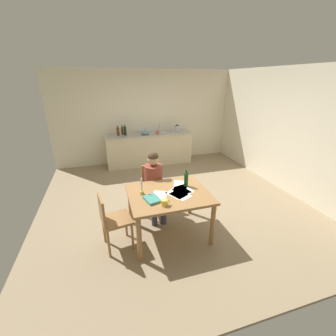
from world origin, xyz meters
TOP-DOWN VIEW (x-y plane):
  - ground_plane at (0.00, 0.00)m, footprint 5.20×5.20m
  - wall_back at (0.00, 2.60)m, footprint 5.20×0.12m
  - wall_right at (2.60, 0.00)m, footprint 0.12×5.20m
  - kitchen_counter at (0.00, 2.24)m, footprint 2.46×0.64m
  - dining_table at (-0.39, -0.97)m, footprint 1.21×0.99m
  - chair_at_table at (-0.47, -0.24)m, footprint 0.41×0.41m
  - person_seated at (-0.47, -0.39)m, footprint 0.33×0.60m
  - chair_side_empty at (-1.25, -1.05)m, footprint 0.46×0.46m
  - coffee_mug at (-0.54, -1.29)m, footprint 0.12×0.09m
  - candlestick at (-0.78, -0.89)m, footprint 0.06×0.06m
  - book_magazine at (-0.67, -1.11)m, footprint 0.24×0.29m
  - paper_letter at (-0.28, -1.04)m, footprint 0.32×0.36m
  - paper_bill at (-0.13, -0.93)m, footprint 0.27×0.34m
  - paper_envelope at (-0.12, -0.76)m, footprint 0.30×0.35m
  - paper_receipt at (-0.18, -0.97)m, footprint 0.30×0.35m
  - paper_notice at (-0.24, -1.08)m, footprint 0.32×0.36m
  - paper_flyer at (-0.54, -1.01)m, footprint 0.31×0.36m
  - wine_bottle_on_table at (-0.05, -0.83)m, footprint 0.07×0.07m
  - sink_unit at (0.36, 2.24)m, footprint 0.36×0.36m
  - bottle_oil at (-0.85, 2.25)m, footprint 0.07×0.07m
  - bottle_vinegar at (-0.72, 2.34)m, footprint 0.07×0.07m
  - bottle_wine_red at (-0.65, 2.24)m, footprint 0.07×0.07m
  - mixing_bowl at (-0.12, 2.16)m, footprint 0.24×0.24m
  - stovetop_kettle at (0.85, 2.24)m, footprint 0.18×0.18m
  - wine_glass_near_sink at (0.05, 2.39)m, footprint 0.07×0.07m
  - wine_glass_by_kettle at (-0.05, 2.39)m, footprint 0.07×0.07m
  - wine_glass_back_left at (-0.16, 2.39)m, footprint 0.07×0.07m
  - wine_glass_back_right at (-0.24, 2.39)m, footprint 0.07×0.07m
  - teacup_on_counter at (0.23, 2.09)m, footprint 0.11×0.07m

SIDE VIEW (x-z plane):
  - ground_plane at x=0.00m, z-range -0.04..0.00m
  - kitchen_counter at x=0.00m, z-range 0.00..0.90m
  - chair_side_empty at x=-1.25m, z-range 0.05..0.93m
  - chair_at_table at x=-0.47m, z-range 0.06..0.94m
  - dining_table at x=-0.39m, z-range 0.27..1.01m
  - person_seated at x=-0.47m, z-range 0.08..1.28m
  - paper_letter at x=-0.28m, z-range 0.74..0.74m
  - paper_bill at x=-0.13m, z-range 0.74..0.74m
  - paper_envelope at x=-0.12m, z-range 0.74..0.74m
  - paper_receipt at x=-0.18m, z-range 0.74..0.74m
  - paper_notice at x=-0.24m, z-range 0.74..0.74m
  - paper_flyer at x=-0.54m, z-range 0.74..0.74m
  - book_magazine at x=-0.67m, z-range 0.74..0.77m
  - coffee_mug at x=-0.54m, z-range 0.74..0.83m
  - candlestick at x=-0.78m, z-range 0.68..0.95m
  - wine_bottle_on_table at x=-0.05m, z-range 0.72..1.00m
  - sink_unit at x=0.36m, z-range 0.80..1.04m
  - teacup_on_counter at x=0.23m, z-range 0.90..1.01m
  - mixing_bowl at x=-0.12m, z-range 0.90..1.01m
  - stovetop_kettle at x=0.85m, z-range 0.89..1.11m
  - wine_glass_near_sink at x=0.05m, z-range 0.93..1.09m
  - wine_glass_by_kettle at x=-0.05m, z-range 0.93..1.09m
  - wine_glass_back_left at x=-0.16m, z-range 0.93..1.09m
  - wine_glass_back_right at x=-0.24m, z-range 0.93..1.09m
  - bottle_vinegar at x=-0.72m, z-range 0.88..1.14m
  - bottle_oil at x=-0.85m, z-range 0.88..1.15m
  - bottle_wine_red at x=-0.65m, z-range 0.88..1.17m
  - wall_back at x=0.00m, z-range 0.00..2.60m
  - wall_right at x=2.60m, z-range 0.00..2.60m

